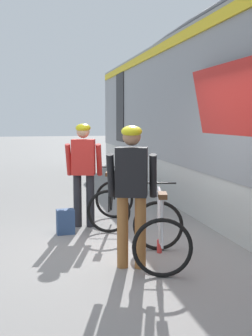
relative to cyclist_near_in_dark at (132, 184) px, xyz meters
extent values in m
plane|color=gray|center=(0.11, 0.54, -1.05)|extent=(80.00, 80.00, 0.00)
cube|color=yellow|center=(1.72, 2.17, 2.37)|extent=(0.04, 18.36, 0.20)
cube|color=black|center=(1.71, 0.85, 1.20)|extent=(0.04, 1.10, 0.80)
cube|color=black|center=(1.73, 8.73, 1.20)|extent=(0.03, 1.10, 2.29)
cylinder|color=#935B2D|center=(-0.11, 0.03, -0.60)|extent=(0.14, 0.14, 0.90)
cylinder|color=#935B2D|center=(0.10, -0.04, -0.60)|extent=(0.14, 0.14, 0.90)
cube|color=black|center=(0.00, 0.00, 0.15)|extent=(0.44, 0.35, 0.60)
cylinder|color=black|center=(-0.23, 0.12, 0.10)|extent=(0.17, 0.27, 0.56)
cylinder|color=black|center=(0.26, -0.05, 0.10)|extent=(0.17, 0.27, 0.56)
sphere|color=#9E7051|center=(0.00, 0.00, 0.58)|extent=(0.22, 0.22, 0.22)
ellipsoid|color=yellow|center=(0.00, 0.00, 0.64)|extent=(0.33, 0.34, 0.14)
cylinder|color=#232328|center=(-0.43, 2.16, -0.60)|extent=(0.14, 0.14, 0.90)
cylinder|color=#232328|center=(-0.21, 2.10, -0.60)|extent=(0.14, 0.14, 0.90)
cube|color=red|center=(-0.32, 2.13, 0.15)|extent=(0.43, 0.34, 0.60)
cylinder|color=red|center=(-0.56, 2.24, 0.10)|extent=(0.16, 0.27, 0.56)
cylinder|color=red|center=(-0.06, 2.10, 0.10)|extent=(0.16, 0.27, 0.56)
sphere|color=tan|center=(-0.32, 2.13, 0.58)|extent=(0.22, 0.22, 0.22)
ellipsoid|color=yellow|center=(-0.32, 2.13, 0.64)|extent=(0.32, 0.33, 0.14)
torus|color=black|center=(0.52, 0.58, -0.70)|extent=(0.70, 0.23, 0.71)
torus|color=black|center=(0.27, -0.41, -0.70)|extent=(0.70, 0.23, 0.71)
cylinder|color=silver|center=(0.44, 0.23, -0.45)|extent=(0.20, 0.63, 0.63)
cylinder|color=silver|center=(0.41, 0.12, -0.15)|extent=(0.25, 0.83, 0.04)
cylinder|color=silver|center=(0.33, -0.18, -0.45)|extent=(0.11, 0.28, 0.62)
cylinder|color=silver|center=(0.31, -0.23, -0.73)|extent=(0.12, 0.36, 0.08)
cylinder|color=silver|center=(0.29, -0.35, -0.42)|extent=(0.06, 0.14, 0.56)
cylinder|color=silver|center=(0.52, 0.56, -0.42)|extent=(0.05, 0.09, 0.55)
cylinder|color=black|center=(0.51, 0.53, -0.09)|extent=(0.47, 0.14, 0.02)
cube|color=#4C2D19|center=(0.29, -0.32, -0.10)|extent=(0.16, 0.26, 0.06)
torus|color=black|center=(0.31, 2.62, -0.70)|extent=(0.70, 0.25, 0.71)
torus|color=black|center=(0.02, 1.64, -0.70)|extent=(0.70, 0.25, 0.71)
cylinder|color=black|center=(0.21, 2.28, -0.45)|extent=(0.22, 0.63, 0.63)
cylinder|color=black|center=(0.17, 2.16, -0.15)|extent=(0.28, 0.83, 0.04)
cylinder|color=black|center=(0.09, 1.87, -0.45)|extent=(0.12, 0.27, 0.62)
cylinder|color=black|center=(0.07, 1.81, -0.73)|extent=(0.13, 0.35, 0.08)
cylinder|color=black|center=(0.04, 1.70, -0.42)|extent=(0.06, 0.14, 0.56)
cylinder|color=black|center=(0.30, 2.59, -0.42)|extent=(0.05, 0.09, 0.55)
cylinder|color=black|center=(0.29, 2.57, -0.09)|extent=(0.47, 0.16, 0.02)
cube|color=#4C2D19|center=(0.04, 1.72, -0.10)|extent=(0.16, 0.26, 0.06)
cube|color=navy|center=(-0.67, 1.73, -0.85)|extent=(0.29, 0.20, 0.40)
cylinder|color=red|center=(0.51, 0.47, -0.96)|extent=(0.07, 0.07, 0.19)
camera|label=1|loc=(-1.20, -4.92, 0.79)|focal=44.96mm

